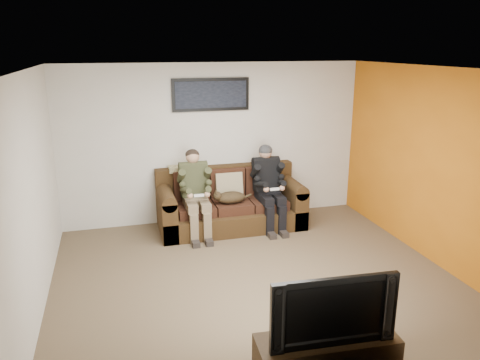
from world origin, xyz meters
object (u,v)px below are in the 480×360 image
object	(u,v)px
sofa	(230,205)
person_right	(268,182)
person_left	(195,188)
tv_stand	(326,357)
framed_poster	(211,95)
cat	(230,197)
television	(329,306)

from	to	relation	value
sofa	person_right	distance (m)	0.74
person_left	tv_stand	bearing A→B (deg)	-81.82
person_right	framed_poster	bearing A→B (deg)	143.99
cat	framed_poster	distance (m)	1.66
person_right	television	xyz separation A→B (m)	(-0.67, -3.59, -0.03)
sofa	cat	bearing A→B (deg)	-104.22
person_left	television	size ratio (longest dim) A/B	1.19
sofa	framed_poster	distance (m)	1.80
tv_stand	television	world-z (taller)	television
framed_poster	tv_stand	xyz separation A→B (m)	(0.12, -4.17, -1.90)
person_right	tv_stand	size ratio (longest dim) A/B	1.05
person_left	person_right	world-z (taller)	person_right
framed_poster	television	distance (m)	4.39
sofa	cat	distance (m)	0.32
person_right	television	size ratio (longest dim) A/B	1.19
tv_stand	person_right	bearing A→B (deg)	83.10
sofa	television	xyz separation A→B (m)	(-0.08, -3.78, 0.36)
framed_poster	tv_stand	world-z (taller)	framed_poster
cat	tv_stand	size ratio (longest dim) A/B	0.52
person_left	television	bearing A→B (deg)	-81.82
person_right	cat	size ratio (longest dim) A/B	2.01
sofa	person_left	distance (m)	0.74
person_right	framed_poster	world-z (taller)	framed_poster
tv_stand	television	bearing A→B (deg)	0.00
person_left	tv_stand	size ratio (longest dim) A/B	1.04
sofa	tv_stand	bearing A→B (deg)	-91.17
person_left	person_right	xyz separation A→B (m)	(1.19, 0.00, 0.00)
television	person_left	bearing A→B (deg)	101.86
person_right	television	world-z (taller)	person_right
cat	tv_stand	bearing A→B (deg)	-90.29
sofa	cat	size ratio (longest dim) A/B	3.49
person_right	framed_poster	size ratio (longest dim) A/B	1.06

